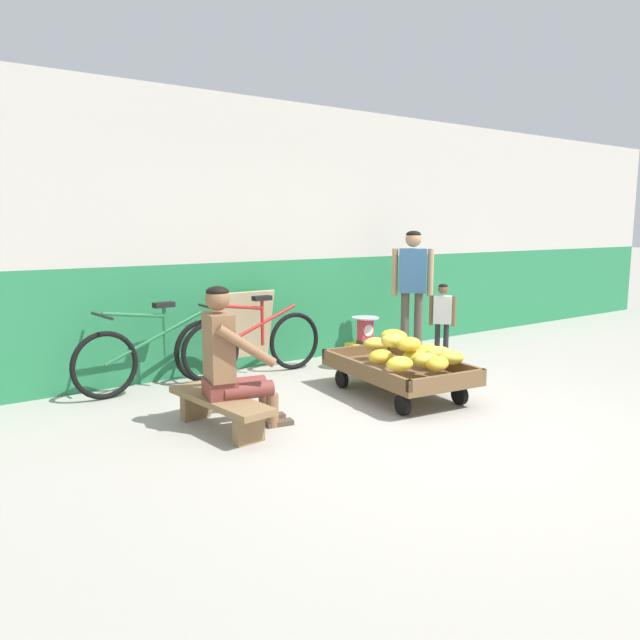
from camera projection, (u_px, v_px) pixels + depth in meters
name	position (u px, v px, depth m)	size (l,w,h in m)	color
ground_plane	(453.00, 434.00, 4.72)	(80.00, 80.00, 0.00)	#A39E93
back_wall	(256.00, 235.00, 6.92)	(16.00, 0.30, 2.96)	#287F4C
banana_cart	(398.00, 371.00, 5.74)	(1.00, 1.53, 0.36)	brown
banana_pile	(410.00, 350.00, 5.59)	(0.92, 1.22, 0.26)	gold
low_bench	(220.00, 406.00, 4.78)	(0.41, 1.13, 0.27)	olive
vendor_seated	(230.00, 359.00, 4.76)	(0.72, 0.56, 1.14)	brown
plastic_crate	(365.00, 356.00, 6.79)	(0.36, 0.28, 0.30)	gold
weighing_scale	(365.00, 330.00, 6.74)	(0.30, 0.30, 0.29)	#28282D
bicycle_near_left	(156.00, 354.00, 5.94)	(1.66, 0.48, 0.86)	black
bicycle_far_left	(254.00, 343.00, 6.49)	(1.66, 0.48, 0.86)	black
sign_board	(243.00, 331.00, 6.75)	(0.70, 0.21, 0.88)	#C6B289
customer_adult	(412.00, 280.00, 7.26)	(0.38, 0.36, 1.53)	brown
customer_child	(442.00, 315.00, 6.94)	(0.22, 0.24, 0.94)	#232328
shopping_bag	(417.00, 363.00, 6.60)	(0.18, 0.12, 0.24)	#3370B7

